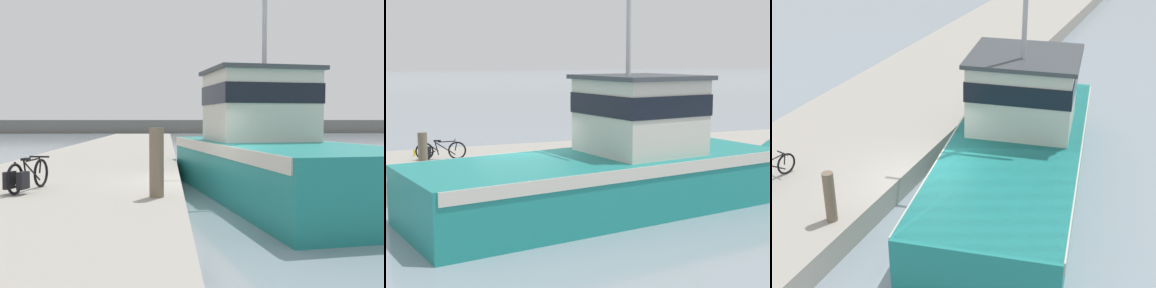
# 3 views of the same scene
# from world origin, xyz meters

# --- Properties ---
(ground_plane) EXTENTS (320.00, 320.00, 0.00)m
(ground_plane) POSITION_xyz_m (0.00, 0.00, 0.00)
(ground_plane) COLOR #84939E
(dock_pier) EXTENTS (5.81, 80.00, 0.72)m
(dock_pier) POSITION_xyz_m (-3.50, 0.00, 0.36)
(dock_pier) COLOR #A39E93
(dock_pier) RESTS_ON ground_plane
(fishing_boat_main) EXTENTS (5.36, 12.61, 8.37)m
(fishing_boat_main) POSITION_xyz_m (2.00, 2.20, 1.28)
(fishing_boat_main) COLOR teal
(fishing_boat_main) RESTS_ON ground_plane
(mooring_post) EXTENTS (0.27, 0.27, 1.30)m
(mooring_post) POSITION_xyz_m (-1.12, -2.59, 1.37)
(mooring_post) COLOR #756651
(mooring_post) RESTS_ON dock_pier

